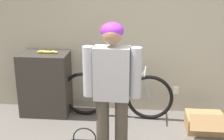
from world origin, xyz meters
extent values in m
cube|color=#B7AD99|center=(0.00, 2.25, 1.30)|extent=(8.00, 0.06, 2.60)
cube|color=white|center=(0.55, 2.21, 0.35)|extent=(0.08, 0.01, 0.12)
cube|color=#38332D|center=(-1.46, 1.96, 0.48)|extent=(0.73, 0.46, 0.97)
cylinder|color=#4C4238|center=(-0.43, 0.78, 0.39)|extent=(0.15, 0.15, 0.79)
cylinder|color=#4C4238|center=(-0.22, 0.78, 0.39)|extent=(0.15, 0.15, 0.79)
cube|color=#B2B2B7|center=(-0.33, 0.78, 1.08)|extent=(0.40, 0.22, 0.59)
cylinder|color=#B2B2B7|center=(-0.58, 0.78, 1.10)|extent=(0.13, 0.13, 0.56)
cylinder|color=#B2B2B7|center=(-0.07, 0.78, 1.10)|extent=(0.13, 0.13, 0.56)
sphere|color=#A37556|center=(-0.33, 0.78, 1.51)|extent=(0.21, 0.21, 0.21)
ellipsoid|color=purple|center=(-0.33, 0.80, 1.55)|extent=(0.25, 0.22, 0.18)
torus|color=black|center=(-0.86, 1.95, 0.35)|extent=(0.70, 0.09, 0.70)
torus|color=black|center=(0.13, 1.90, 0.35)|extent=(0.70, 0.09, 0.70)
cylinder|color=#999EA3|center=(-0.67, 1.94, 0.32)|extent=(0.38, 0.05, 0.09)
cylinder|color=#999EA3|center=(-0.72, 1.94, 0.53)|extent=(0.31, 0.05, 0.39)
cylinder|color=#999EA3|center=(-0.53, 1.93, 0.50)|extent=(0.13, 0.04, 0.43)
cylinder|color=#999EA3|center=(-0.24, 1.92, 0.50)|extent=(0.52, 0.07, 0.43)
cylinder|color=#999EA3|center=(-0.29, 1.92, 0.70)|extent=(0.60, 0.07, 0.05)
cylinder|color=#999EA3|center=(0.07, 1.90, 0.52)|extent=(0.15, 0.04, 0.36)
cylinder|color=#999EA3|center=(0.03, 1.90, 0.73)|extent=(0.07, 0.04, 0.08)
cylinder|color=#999EA3|center=(0.05, 1.90, 0.76)|extent=(0.05, 0.46, 0.02)
ellipsoid|color=black|center=(-0.58, 1.93, 0.73)|extent=(0.22, 0.09, 0.05)
ellipsoid|color=#EAD64C|center=(-1.40, 1.97, 0.99)|extent=(0.15, 0.04, 0.04)
ellipsoid|color=#EAD64C|center=(-1.50, 1.99, 0.99)|extent=(0.14, 0.09, 0.04)
ellipsoid|color=#EAD64C|center=(-1.30, 1.99, 0.99)|extent=(0.14, 0.09, 0.04)
sphere|color=brown|center=(-1.55, 2.00, 0.99)|extent=(0.02, 0.02, 0.02)
torus|color=black|center=(-0.64, 0.71, 0.31)|extent=(0.27, 0.02, 0.27)
cube|color=#A87F51|center=(0.90, 1.63, 0.11)|extent=(0.51, 0.42, 0.22)
cube|color=#A87F51|center=(0.90, 1.41, 0.21)|extent=(0.48, 0.15, 0.19)
camera|label=1|loc=(-0.03, -2.41, 2.16)|focal=50.00mm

